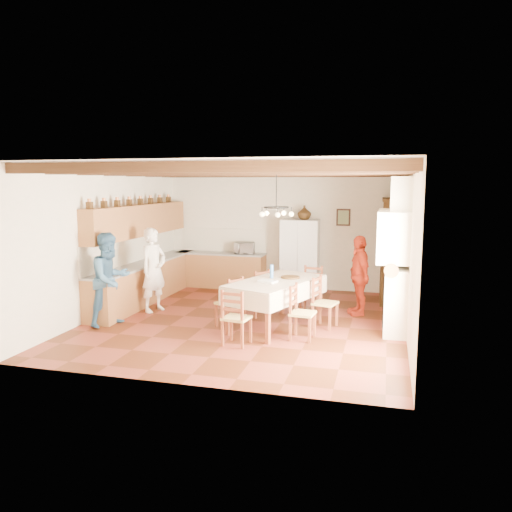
{
  "coord_description": "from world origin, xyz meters",
  "views": [
    {
      "loc": [
        2.61,
        -9.18,
        2.69
      ],
      "look_at": [
        0.1,
        0.3,
        1.25
      ],
      "focal_mm": 35.0,
      "sensor_mm": 36.0,
      "label": 1
    }
  ],
  "objects_px": {
    "person_woman_blue": "(110,279)",
    "person_woman_red": "(359,275)",
    "dining_table": "(276,285)",
    "chair_end_near": "(236,317)",
    "chair_left_near": "(229,302)",
    "person_man": "(154,270)",
    "microwave": "(244,248)",
    "hutch": "(393,250)",
    "chair_right_near": "(303,312)",
    "chair_left_far": "(257,292)",
    "refrigerator": "(300,256)",
    "chair_end_far": "(311,289)",
    "chair_right_far": "(325,302)"
  },
  "relations": [
    {
      "from": "person_woman_blue",
      "to": "person_woman_red",
      "type": "xyz_separation_m",
      "value": [
        4.49,
        2.01,
        -0.07
      ]
    },
    {
      "from": "dining_table",
      "to": "chair_end_near",
      "type": "height_order",
      "value": "chair_end_near"
    },
    {
      "from": "chair_left_near",
      "to": "person_woman_red",
      "type": "distance_m",
      "value": 2.78
    },
    {
      "from": "dining_table",
      "to": "person_man",
      "type": "bearing_deg",
      "value": 169.52
    },
    {
      "from": "dining_table",
      "to": "chair_end_near",
      "type": "bearing_deg",
      "value": -109.13
    },
    {
      "from": "dining_table",
      "to": "microwave",
      "type": "distance_m",
      "value": 3.59
    },
    {
      "from": "dining_table",
      "to": "hutch",
      "type": "bearing_deg",
      "value": 52.1
    },
    {
      "from": "chair_left_near",
      "to": "chair_end_near",
      "type": "xyz_separation_m",
      "value": [
        0.45,
        -0.98,
        0.0
      ]
    },
    {
      "from": "hutch",
      "to": "chair_right_near",
      "type": "distance_m",
      "value": 3.7
    },
    {
      "from": "chair_right_near",
      "to": "person_man",
      "type": "relative_size",
      "value": 0.54
    },
    {
      "from": "chair_right_near",
      "to": "chair_end_near",
      "type": "bearing_deg",
      "value": 124.95
    },
    {
      "from": "chair_left_far",
      "to": "chair_end_near",
      "type": "height_order",
      "value": "same"
    },
    {
      "from": "chair_right_near",
      "to": "person_woman_red",
      "type": "distance_m",
      "value": 2.14
    },
    {
      "from": "refrigerator",
      "to": "chair_left_near",
      "type": "distance_m",
      "value": 3.44
    },
    {
      "from": "chair_left_far",
      "to": "person_woman_red",
      "type": "bearing_deg",
      "value": 141.74
    },
    {
      "from": "person_woman_red",
      "to": "chair_end_far",
      "type": "bearing_deg",
      "value": -107.33
    },
    {
      "from": "chair_left_near",
      "to": "hutch",
      "type": "bearing_deg",
      "value": 161.26
    },
    {
      "from": "chair_end_far",
      "to": "person_man",
      "type": "distance_m",
      "value": 3.33
    },
    {
      "from": "dining_table",
      "to": "person_man",
      "type": "relative_size",
      "value": 1.3
    },
    {
      "from": "chair_right_far",
      "to": "chair_end_far",
      "type": "relative_size",
      "value": 1.0
    },
    {
      "from": "person_woman_blue",
      "to": "microwave",
      "type": "bearing_deg",
      "value": -0.47
    },
    {
      "from": "chair_right_far",
      "to": "person_woman_red",
      "type": "relative_size",
      "value": 0.59
    },
    {
      "from": "person_woman_red",
      "to": "microwave",
      "type": "height_order",
      "value": "person_woman_red"
    },
    {
      "from": "chair_left_near",
      "to": "microwave",
      "type": "bearing_deg",
      "value": -141.77
    },
    {
      "from": "chair_end_near",
      "to": "person_woman_blue",
      "type": "relative_size",
      "value": 0.54
    },
    {
      "from": "refrigerator",
      "to": "chair_left_far",
      "type": "height_order",
      "value": "refrigerator"
    },
    {
      "from": "dining_table",
      "to": "chair_end_far",
      "type": "xyz_separation_m",
      "value": [
        0.47,
        1.28,
        -0.33
      ]
    },
    {
      "from": "person_woman_blue",
      "to": "chair_end_near",
      "type": "bearing_deg",
      "value": -80.29
    },
    {
      "from": "person_woman_red",
      "to": "microwave",
      "type": "relative_size",
      "value": 3.2
    },
    {
      "from": "person_woman_red",
      "to": "person_man",
      "type": "bearing_deg",
      "value": -99.5
    },
    {
      "from": "hutch",
      "to": "chair_right_far",
      "type": "relative_size",
      "value": 2.45
    },
    {
      "from": "chair_right_near",
      "to": "chair_right_far",
      "type": "xyz_separation_m",
      "value": [
        0.28,
        0.83,
        0.0
      ]
    },
    {
      "from": "chair_right_near",
      "to": "chair_end_near",
      "type": "xyz_separation_m",
      "value": [
        -1.02,
        -0.58,
        0.0
      ]
    },
    {
      "from": "chair_left_far",
      "to": "chair_right_near",
      "type": "relative_size",
      "value": 1.0
    },
    {
      "from": "chair_left_near",
      "to": "person_man",
      "type": "xyz_separation_m",
      "value": [
        -1.89,
        0.7,
        0.4
      ]
    },
    {
      "from": "refrigerator",
      "to": "chair_left_far",
      "type": "distance_m",
      "value": 2.49
    },
    {
      "from": "chair_end_far",
      "to": "dining_table",
      "type": "bearing_deg",
      "value": -103.99
    },
    {
      "from": "chair_end_far",
      "to": "chair_left_far",
      "type": "bearing_deg",
      "value": -145.49
    },
    {
      "from": "person_man",
      "to": "dining_table",
      "type": "bearing_deg",
      "value": -80.54
    },
    {
      "from": "chair_right_far",
      "to": "person_woman_blue",
      "type": "distance_m",
      "value": 4.07
    },
    {
      "from": "person_woman_red",
      "to": "chair_right_near",
      "type": "bearing_deg",
      "value": -43.97
    },
    {
      "from": "hutch",
      "to": "chair_end_near",
      "type": "bearing_deg",
      "value": -124.3
    },
    {
      "from": "refrigerator",
      "to": "person_woman_blue",
      "type": "distance_m",
      "value": 4.82
    },
    {
      "from": "chair_right_far",
      "to": "chair_left_near",
      "type": "bearing_deg",
      "value": 118.69
    },
    {
      "from": "hutch",
      "to": "dining_table",
      "type": "bearing_deg",
      "value": -129.26
    },
    {
      "from": "person_woman_blue",
      "to": "person_man",
      "type": "bearing_deg",
      "value": 5.77
    },
    {
      "from": "person_man",
      "to": "microwave",
      "type": "relative_size",
      "value": 3.46
    },
    {
      "from": "chair_left_near",
      "to": "chair_right_near",
      "type": "relative_size",
      "value": 1.0
    },
    {
      "from": "chair_right_far",
      "to": "chair_end_near",
      "type": "height_order",
      "value": "same"
    },
    {
      "from": "chair_right_near",
      "to": "chair_left_far",
      "type": "bearing_deg",
      "value": 46.87
    }
  ]
}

